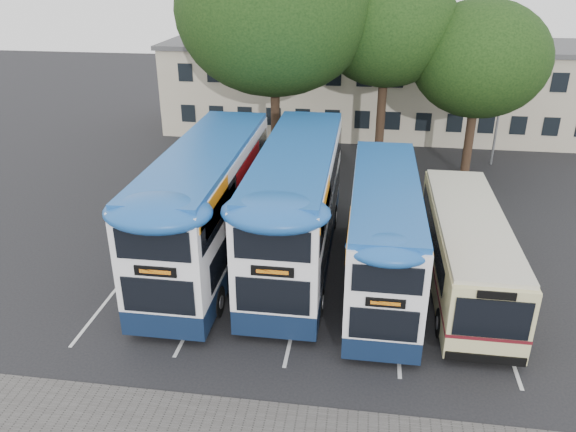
# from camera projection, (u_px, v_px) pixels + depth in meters

# --- Properties ---
(ground) EXTENTS (120.00, 120.00, 0.00)m
(ground) POSITION_uv_depth(u_px,v_px,m) (408.00, 369.00, 17.15)
(ground) COLOR black
(ground) RESTS_ON ground
(bay_lines) EXTENTS (14.12, 11.00, 0.01)m
(bay_lines) POSITION_uv_depth(u_px,v_px,m) (305.00, 277.00, 22.14)
(bay_lines) COLOR silver
(bay_lines) RESTS_ON ground
(depot_building) EXTENTS (32.40, 8.40, 6.20)m
(depot_building) POSITION_uv_depth(u_px,v_px,m) (393.00, 87.00, 40.14)
(depot_building) COLOR #B6AA93
(depot_building) RESTS_ON ground
(lamp_post) EXTENTS (0.25, 1.05, 9.06)m
(lamp_post) POSITION_uv_depth(u_px,v_px,m) (504.00, 81.00, 32.25)
(lamp_post) COLOR gray
(lamp_post) RESTS_ON ground
(tree_left) EXTENTS (10.29, 10.29, 13.42)m
(tree_left) POSITION_uv_depth(u_px,v_px,m) (274.00, 10.00, 28.94)
(tree_left) COLOR black
(tree_left) RESTS_ON ground
(tree_mid) EXTENTS (7.55, 7.55, 11.38)m
(tree_mid) POSITION_uv_depth(u_px,v_px,m) (387.00, 26.00, 30.09)
(tree_mid) COLOR black
(tree_mid) RESTS_ON ground
(tree_right) EXTENTS (7.26, 7.26, 9.70)m
(tree_right) POSITION_uv_depth(u_px,v_px,m) (480.00, 59.00, 29.74)
(tree_right) COLOR black
(tree_right) RESTS_ON ground
(bus_dd_left) EXTENTS (2.83, 11.67, 4.87)m
(bus_dd_left) POSITION_uv_depth(u_px,v_px,m) (208.00, 201.00, 22.29)
(bus_dd_left) COLOR #101F3C
(bus_dd_left) RESTS_ON ground
(bus_dd_mid) EXTENTS (2.83, 11.67, 4.86)m
(bus_dd_mid) POSITION_uv_depth(u_px,v_px,m) (297.00, 201.00, 22.29)
(bus_dd_mid) COLOR #101F3C
(bus_dd_mid) RESTS_ON ground
(bus_dd_right) EXTENTS (2.44, 10.08, 4.20)m
(bus_dd_right) POSITION_uv_depth(u_px,v_px,m) (383.00, 230.00, 20.70)
(bus_dd_right) COLOR #101F3C
(bus_dd_right) RESTS_ON ground
(bus_single) EXTENTS (2.53, 9.96, 2.97)m
(bus_single) POSITION_uv_depth(u_px,v_px,m) (466.00, 246.00, 20.94)
(bus_single) COLOR beige
(bus_single) RESTS_ON ground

